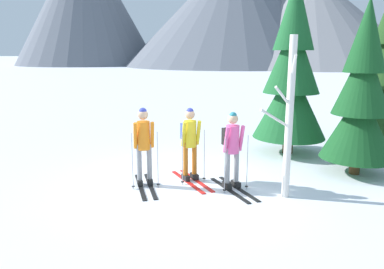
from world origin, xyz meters
The scene contains 8 objects.
ground_plane centered at (0.00, 0.00, 0.00)m, with size 400.00×400.00×0.00m, color white.
skier_in_orange centered at (-0.95, -0.29, 0.95)m, with size 0.97×1.61×1.73m.
skier_in_yellow centered at (-0.05, 0.24, 0.94)m, with size 1.23×1.50×1.68m.
skier_in_pink centered at (0.93, -0.08, 0.93)m, with size 1.18×1.50×1.67m.
pine_tree_near centered at (3.75, 1.48, 1.87)m, with size 1.70×1.70×4.09m.
pine_tree_far centered at (2.26, 3.12, 2.26)m, with size 2.04×2.04×4.94m.
birch_tree_slender centered at (2.05, -0.36, 1.63)m, with size 0.64×0.43×3.20m.
mountain_ridge_distant centered at (-1.79, 71.48, 11.54)m, with size 100.67×44.06×27.76m.
Camera 1 is at (1.61, -7.78, 2.89)m, focal length 35.10 mm.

